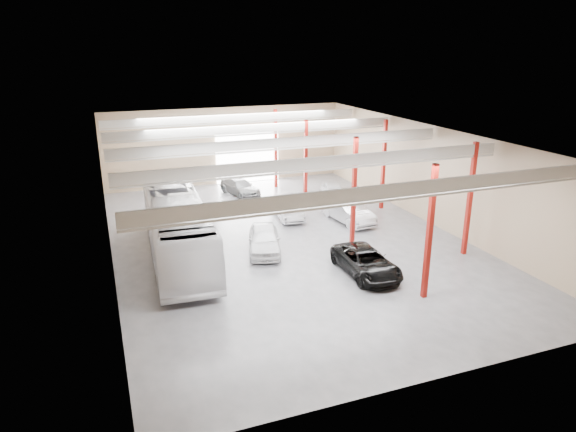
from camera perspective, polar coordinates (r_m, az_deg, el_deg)
depot_shell at (r=33.10m, az=-0.22°, el=5.66°), size 22.12×32.12×7.06m
coach_bus at (r=31.51m, az=-12.20°, el=-1.24°), size 3.93×13.90×3.83m
black_sedan at (r=29.25m, az=8.67°, el=-5.10°), size 2.52×5.29×1.46m
car_row_a at (r=32.01m, az=-2.66°, el=-2.60°), size 3.20×5.15×1.63m
car_row_b at (r=38.33m, az=-0.08°, el=0.91°), size 2.01×4.68×1.50m
car_row_c at (r=44.50m, az=-5.36°, el=3.23°), size 3.08×4.97×1.35m
car_right_near at (r=37.63m, az=6.68°, el=0.59°), size 2.33×5.25×1.68m
car_right_far at (r=42.66m, az=5.04°, el=2.67°), size 2.90×4.69×1.49m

